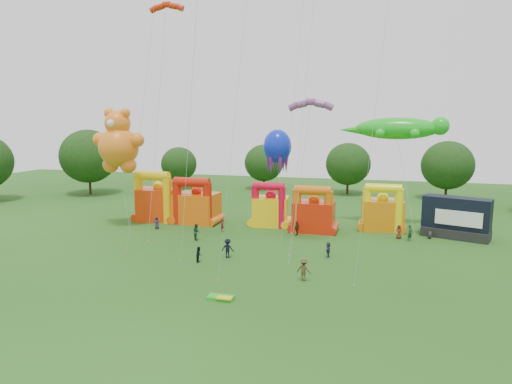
% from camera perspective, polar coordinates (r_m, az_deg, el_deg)
% --- Properties ---
extents(ground, '(160.00, 160.00, 0.00)m').
position_cam_1_polar(ground, '(34.83, -9.69, -14.04)').
color(ground, '#1C4814').
rests_on(ground, ground).
extents(tree_ring, '(125.91, 128.04, 12.07)m').
position_cam_1_polar(tree_ring, '(33.99, -11.37, -3.58)').
color(tree_ring, '#352314').
rests_on(tree_ring, ground).
extents(bouncy_castle_0, '(6.35, 5.58, 6.93)m').
position_cam_1_polar(bouncy_castle_0, '(63.95, -12.21, -1.16)').
color(bouncy_castle_0, red).
rests_on(bouncy_castle_0, ground).
extents(bouncy_castle_1, '(5.69, 4.67, 6.29)m').
position_cam_1_polar(bouncy_castle_1, '(61.41, -7.51, -1.67)').
color(bouncy_castle_1, '#EA5B0C').
rests_on(bouncy_castle_1, ground).
extents(bouncy_castle_2, '(4.82, 4.03, 5.87)m').
position_cam_1_polar(bouncy_castle_2, '(59.22, 1.80, -2.11)').
color(bouncy_castle_2, yellow).
rests_on(bouncy_castle_2, ground).
extents(bouncy_castle_3, '(4.93, 3.97, 5.86)m').
position_cam_1_polar(bouncy_castle_3, '(56.59, 7.21, -2.71)').
color(bouncy_castle_3, red).
rests_on(bouncy_castle_3, ground).
extents(bouncy_castle_4, '(5.33, 4.49, 6.00)m').
position_cam_1_polar(bouncy_castle_4, '(59.09, 15.51, -2.42)').
color(bouncy_castle_4, orange).
rests_on(bouncy_castle_4, ground).
extents(stage_trailer, '(7.83, 5.10, 4.82)m').
position_cam_1_polar(stage_trailer, '(58.09, 23.75, -3.01)').
color(stage_trailer, black).
rests_on(stage_trailer, ground).
extents(teddy_bear_kite, '(7.00, 4.97, 15.21)m').
position_cam_1_polar(teddy_bear_kite, '(59.77, -16.74, 5.11)').
color(teddy_bear_kite, orange).
rests_on(teddy_bear_kite, ground).
extents(gecko_kite, '(13.43, 9.40, 14.12)m').
position_cam_1_polar(gecko_kite, '(58.33, 17.85, 3.19)').
color(gecko_kite, green).
rests_on(gecko_kite, ground).
extents(octopus_kite, '(5.72, 10.46, 12.49)m').
position_cam_1_polar(octopus_kite, '(60.19, 3.28, 0.84)').
color(octopus_kite, '#0D23CE').
rests_on(octopus_kite, ground).
extents(parafoil_kites, '(21.95, 12.65, 29.15)m').
position_cam_1_polar(parafoil_kites, '(46.66, -4.64, 7.43)').
color(parafoil_kites, red).
rests_on(parafoil_kites, ground).
extents(diamond_kites, '(26.00, 17.35, 39.54)m').
position_cam_1_polar(diamond_kites, '(45.17, 1.38, 13.09)').
color(diamond_kites, red).
rests_on(diamond_kites, ground).
extents(folded_kite_bundle, '(2.01, 1.11, 0.31)m').
position_cam_1_polar(folded_kite_bundle, '(35.82, -4.37, -13.03)').
color(folded_kite_bundle, green).
rests_on(folded_kite_bundle, ground).
extents(spectator_0, '(0.83, 0.60, 1.57)m').
position_cam_1_polar(spectator_0, '(59.13, -12.31, -3.78)').
color(spectator_0, '#27233B').
rests_on(spectator_0, ground).
extents(spectator_1, '(0.63, 0.71, 1.62)m').
position_cam_1_polar(spectator_1, '(56.50, -4.21, -4.15)').
color(spectator_1, maroon).
rests_on(spectator_1, ground).
extents(spectator_2, '(1.15, 1.17, 1.90)m').
position_cam_1_polar(spectator_2, '(52.83, -7.45, -4.97)').
color(spectator_2, '#173A23').
rests_on(spectator_2, ground).
extents(spectator_3, '(1.27, 0.74, 1.96)m').
position_cam_1_polar(spectator_3, '(45.72, -3.56, -7.05)').
color(spectator_3, black).
rests_on(spectator_3, ground).
extents(spectator_4, '(0.73, 1.09, 1.73)m').
position_cam_1_polar(spectator_4, '(54.75, 5.13, -4.53)').
color(spectator_4, '#392B16').
rests_on(spectator_4, ground).
extents(spectator_5, '(0.49, 1.44, 1.55)m').
position_cam_1_polar(spectator_5, '(46.52, 9.01, -7.13)').
color(spectator_5, '#292B45').
rests_on(spectator_5, ground).
extents(spectator_6, '(0.93, 0.77, 1.63)m').
position_cam_1_polar(spectator_6, '(55.53, 17.43, -4.77)').
color(spectator_6, '#5E261A').
rests_on(spectator_6, ground).
extents(spectator_7, '(0.77, 0.81, 1.86)m').
position_cam_1_polar(spectator_7, '(54.89, 18.69, -4.86)').
color(spectator_7, '#183C20').
rests_on(spectator_7, ground).
extents(spectator_8, '(0.62, 0.78, 1.53)m').
position_cam_1_polar(spectator_8, '(44.72, -7.13, -7.74)').
color(spectator_8, black).
rests_on(spectator_8, ground).
extents(spectator_9, '(1.37, 0.96, 1.94)m').
position_cam_1_polar(spectator_9, '(39.55, 5.99, -9.64)').
color(spectator_9, '#45391B').
rests_on(spectator_9, ground).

